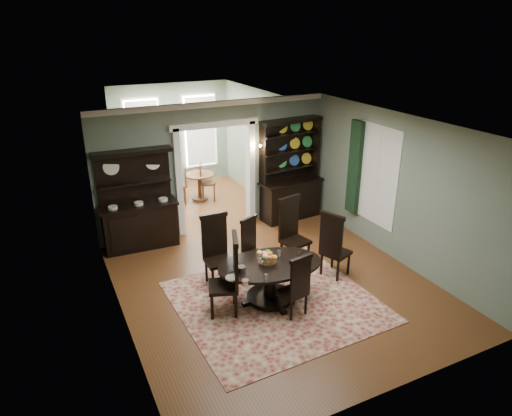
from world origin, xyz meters
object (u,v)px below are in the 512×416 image
at_px(dining_table, 270,275).
at_px(sideboard, 139,214).
at_px(welsh_dresser, 290,183).
at_px(parlor_table, 199,183).

bearing_deg(dining_table, sideboard, 124.18).
height_order(welsh_dresser, parlor_table, welsh_dresser).
relative_size(welsh_dresser, parlor_table, 3.09).
xyz_separation_m(sideboard, welsh_dresser, (3.74, -0.02, 0.15)).
distance_m(dining_table, sideboard, 3.49).
height_order(dining_table, welsh_dresser, welsh_dresser).
height_order(dining_table, sideboard, sideboard).
distance_m(sideboard, welsh_dresser, 3.74).
height_order(sideboard, welsh_dresser, welsh_dresser).
relative_size(sideboard, parlor_table, 2.69).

